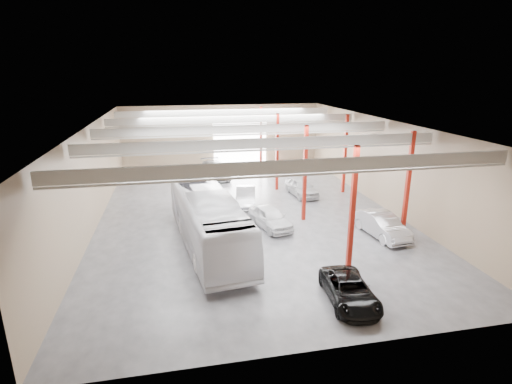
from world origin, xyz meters
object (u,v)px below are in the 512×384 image
object	(u,v)px
black_sedan	(349,290)
car_right_far	(301,187)
car_row_c	(215,170)
car_right_near	(382,225)
car_row_a	(270,217)
coach_bus	(208,219)
car_row_b	(246,196)

from	to	relation	value
black_sedan	car_right_far	world-z (taller)	car_right_far
black_sedan	car_row_c	world-z (taller)	car_row_c
car_row_c	car_right_far	distance (m)	10.32
car_right_near	car_row_c	bearing A→B (deg)	111.62
car_right_near	car_right_far	size ratio (longest dim) A/B	1.08
black_sedan	car_right_near	world-z (taller)	car_right_near
car_row_a	car_row_c	xyz separation A→B (m)	(-2.35, 14.56, 0.06)
car_row_c	car_right_far	size ratio (longest dim) A/B	1.24
black_sedan	car_row_a	world-z (taller)	car_row_a
car_row_a	car_right_far	size ratio (longest dim) A/B	0.98
coach_bus	car_row_b	xyz separation A→B (m)	(3.70, 7.32, -1.05)
car_row_c	black_sedan	bearing A→B (deg)	-88.98
car_row_b	car_right_far	world-z (taller)	car_right_far
coach_bus	car_right_far	bearing A→B (deg)	37.91
car_row_a	car_row_c	world-z (taller)	car_row_c
car_right_far	car_row_b	bearing A→B (deg)	-168.54
coach_bus	car_row_c	bearing A→B (deg)	75.65
car_row_b	car_right_near	xyz separation A→B (m)	(7.73, -8.16, 0.06)
car_row_b	car_right_near	distance (m)	11.24
black_sedan	car_right_far	bearing A→B (deg)	85.27
black_sedan	car_row_c	distance (m)	24.85
car_row_c	car_right_near	size ratio (longest dim) A/B	1.15
car_row_a	car_right_far	distance (m)	8.15
coach_bus	car_right_near	world-z (taller)	coach_bus
black_sedan	car_right_near	distance (m)	8.89
car_row_b	black_sedan	bearing A→B (deg)	-70.71
car_row_b	car_right_near	size ratio (longest dim) A/B	0.92
black_sedan	car_right_near	xyz separation A→B (m)	(5.43, 7.04, 0.17)
coach_bus	car_row_c	xyz separation A→B (m)	(2.18, 16.68, -0.97)
car_row_b	car_right_near	world-z (taller)	car_right_near
coach_bus	black_sedan	distance (m)	9.97
car_row_c	car_right_far	world-z (taller)	car_row_c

